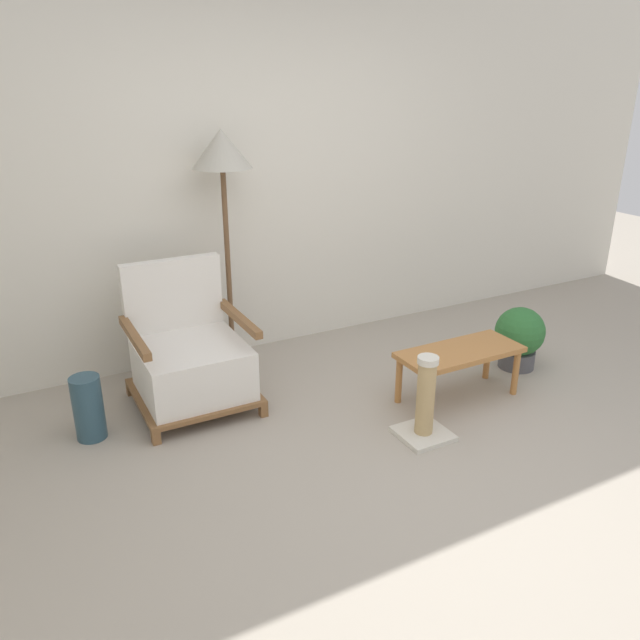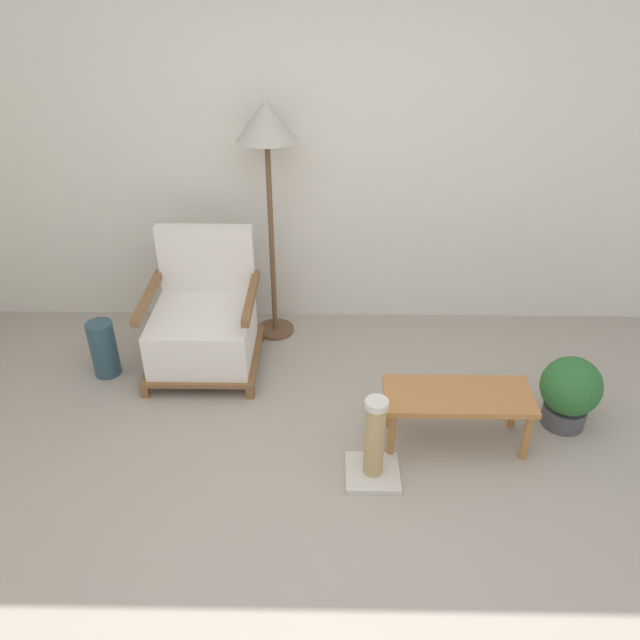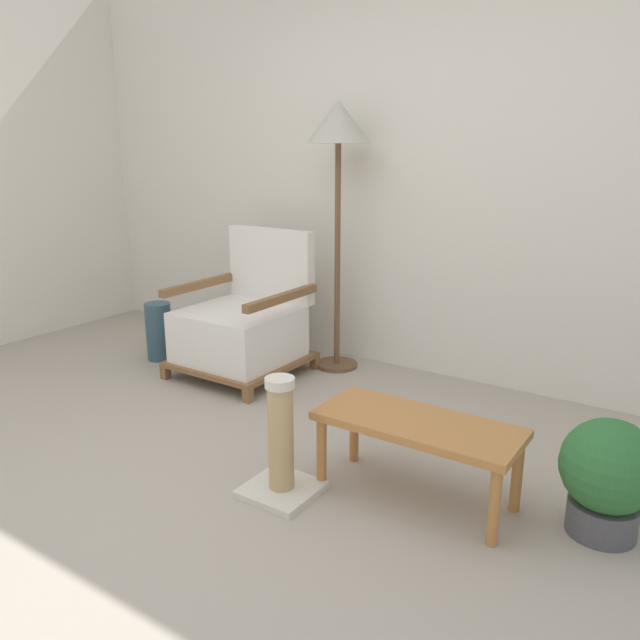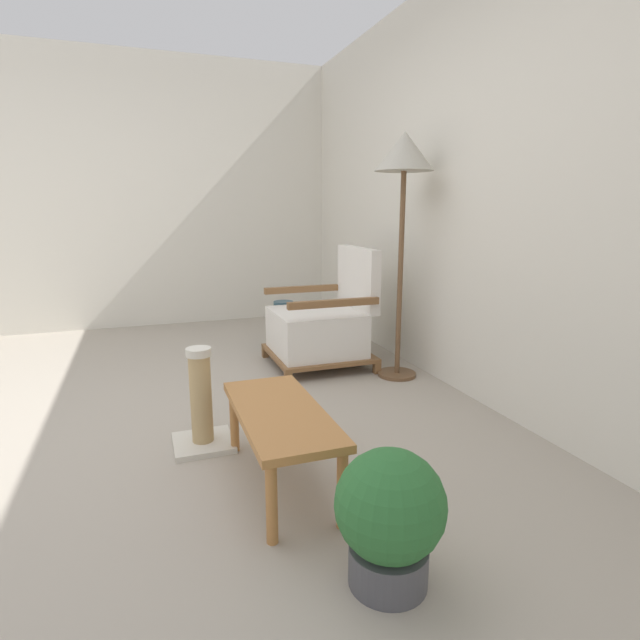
# 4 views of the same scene
# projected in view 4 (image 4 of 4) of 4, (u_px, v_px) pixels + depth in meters

# --- Properties ---
(ground_plane) EXTENTS (14.00, 14.00, 0.00)m
(ground_plane) POSITION_uv_depth(u_px,v_px,m) (119.00, 439.00, 2.67)
(ground_plane) COLOR #A89E8E
(wall_back) EXTENTS (8.00, 0.06, 2.70)m
(wall_back) POSITION_uv_depth(u_px,v_px,m) (477.00, 185.00, 3.10)
(wall_back) COLOR silver
(wall_back) RESTS_ON ground_plane
(wall_left) EXTENTS (0.06, 8.00, 2.70)m
(wall_left) POSITION_uv_depth(u_px,v_px,m) (169.00, 194.00, 5.11)
(wall_left) COLOR silver
(wall_left) RESTS_ON ground_plane
(armchair) EXTENTS (0.74, 0.74, 0.91)m
(armchair) POSITION_uv_depth(u_px,v_px,m) (322.00, 325.00, 3.89)
(armchair) COLOR brown
(armchair) RESTS_ON ground_plane
(floor_lamp) EXTENTS (0.40, 0.40, 1.71)m
(floor_lamp) POSITION_uv_depth(u_px,v_px,m) (404.00, 167.00, 3.37)
(floor_lamp) COLOR brown
(floor_lamp) RESTS_ON ground_plane
(coffee_table) EXTENTS (0.84, 0.36, 0.36)m
(coffee_table) POSITION_uv_depth(u_px,v_px,m) (280.00, 420.00, 2.17)
(coffee_table) COLOR #B2753D
(coffee_table) RESTS_ON ground_plane
(vase) EXTENTS (0.18, 0.18, 0.40)m
(vase) POSITION_uv_depth(u_px,v_px,m) (284.00, 323.00, 4.48)
(vase) COLOR #2D4C5B
(vase) RESTS_ON ground_plane
(potted_plant) EXTENTS (0.36, 0.36, 0.47)m
(potted_plant) POSITION_uv_depth(u_px,v_px,m) (390.00, 515.00, 1.59)
(potted_plant) COLOR #4C4C51
(potted_plant) RESTS_ON ground_plane
(scratching_post) EXTENTS (0.30, 0.30, 0.53)m
(scratching_post) POSITION_uv_depth(u_px,v_px,m) (202.00, 409.00, 2.55)
(scratching_post) COLOR beige
(scratching_post) RESTS_ON ground_plane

